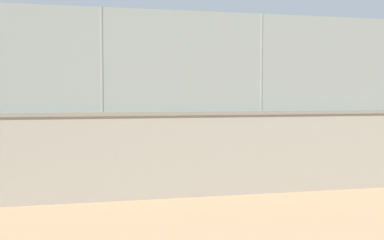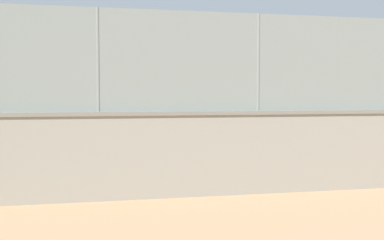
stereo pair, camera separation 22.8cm
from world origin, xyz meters
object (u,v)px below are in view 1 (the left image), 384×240
Objects in this scene: player_near_wall_returning at (185,136)px; player_baseline_waiting at (187,129)px; sports_ball at (239,174)px; player_foreground_swinging at (148,124)px.

player_baseline_waiting is (-0.73, -3.47, -0.06)m from player_near_wall_returning.
player_baseline_waiting reaches higher than sports_ball.
player_foreground_swinging reaches higher than player_baseline_waiting.
player_foreground_swinging is at bearing -60.93° from player_baseline_waiting.
sports_ball is at bearing 102.22° from player_foreground_swinging.
player_baseline_waiting is at bearing -101.84° from player_near_wall_returning.
player_baseline_waiting is at bearing -85.78° from sports_ball.
player_baseline_waiting is 5.13m from sports_ball.
player_foreground_swinging is 2.43m from player_baseline_waiting.
player_near_wall_returning is 1.06× the size of player_baseline_waiting.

